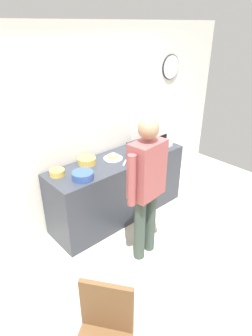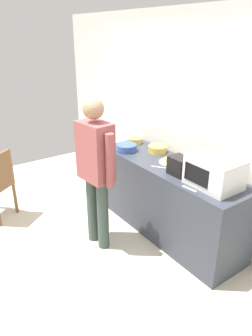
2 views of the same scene
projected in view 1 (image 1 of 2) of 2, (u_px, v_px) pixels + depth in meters
ground_plane at (171, 268)px, 3.33m from camera, size 6.00×6.00×0.00m
back_wall at (86, 128)px, 3.80m from camera, size 5.40×0.13×2.60m
kitchen_counter at (118, 188)px, 4.08m from camera, size 2.04×0.62×0.91m
microwave at (152, 137)px, 4.18m from camera, size 0.50×0.39×0.30m
sandwich_plate at (113, 158)px, 3.86m from camera, size 0.26×0.26×0.07m
salad_bowl at (57, 173)px, 3.43m from camera, size 0.18×0.18×0.08m
cereal_bowl at (83, 175)px, 3.36m from camera, size 0.26×0.26×0.09m
mixing_bowl at (87, 161)px, 3.71m from camera, size 0.23×0.23×0.09m
toaster at (136, 149)px, 3.91m from camera, size 0.22×0.18×0.20m
fork_utensil at (160, 153)px, 4.03m from camera, size 0.17×0.04×0.01m
spoon_utensil at (125, 163)px, 3.75m from camera, size 0.15×0.12×0.01m
person_standing at (147, 182)px, 3.11m from camera, size 0.59×0.28×1.73m
wooden_chair at (104, 336)px, 2.07m from camera, size 0.56×0.56×0.94m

